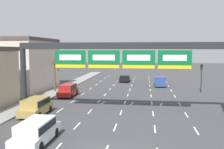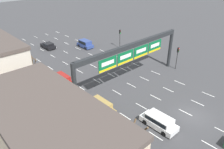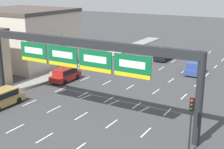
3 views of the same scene
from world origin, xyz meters
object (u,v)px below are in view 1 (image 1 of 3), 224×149
(suv_white, at_px, (36,130))
(traffic_light_mid_block, at_px, (202,72))
(tree_bare_second, at_px, (54,73))
(suv_blue, at_px, (160,81))
(sign_gantry, at_px, (121,58))
(suv_gold, at_px, (36,106))
(suv_red, at_px, (68,90))
(car_black, at_px, (125,78))

(suv_white, xyz_separation_m, traffic_light_mid_block, (15.93, 22.96, 2.18))
(suv_white, bearing_deg, tree_bare_second, 107.19)
(suv_blue, distance_m, traffic_light_mid_block, 8.45)
(sign_gantry, height_order, traffic_light_mid_block, sign_gantry)
(suv_gold, bearing_deg, suv_blue, 57.97)
(suv_red, bearing_deg, sign_gantry, -43.66)
(suv_red, height_order, suv_blue, suv_blue)
(suv_white, relative_size, suv_blue, 1.12)
(suv_red, distance_m, tree_bare_second, 4.85)
(traffic_light_mid_block, bearing_deg, suv_gold, -140.73)
(traffic_light_mid_block, height_order, tree_bare_second, tree_bare_second)
(suv_white, relative_size, tree_bare_second, 0.79)
(suv_red, xyz_separation_m, traffic_light_mid_block, (19.13, 5.76, 2.14))
(suv_blue, bearing_deg, sign_gantry, -104.69)
(sign_gantry, xyz_separation_m, tree_bare_second, (-11.33, 11.00, -2.74))
(sign_gantry, xyz_separation_m, car_black, (-1.67, 24.74, -4.98))
(traffic_light_mid_block, bearing_deg, suv_red, -163.23)
(suv_gold, relative_size, tree_bare_second, 0.76)
(car_black, bearing_deg, tree_bare_second, -125.12)
(sign_gantry, distance_m, suv_gold, 9.86)
(sign_gantry, height_order, suv_white, sign_gantry)
(car_black, relative_size, traffic_light_mid_block, 0.94)
(suv_red, relative_size, suv_white, 0.91)
(suv_red, distance_m, car_black, 18.11)
(car_black, distance_m, suv_white, 34.24)
(traffic_light_mid_block, distance_m, tree_bare_second, 22.38)
(suv_white, bearing_deg, suv_gold, 114.76)
(suv_red, height_order, traffic_light_mid_block, traffic_light_mid_block)
(suv_blue, height_order, traffic_light_mid_block, traffic_light_mid_block)
(suv_white, xyz_separation_m, tree_bare_second, (-6.29, 20.34, 2.05))
(suv_gold, relative_size, traffic_light_mid_block, 1.05)
(traffic_light_mid_block, relative_size, tree_bare_second, 0.72)
(suv_red, bearing_deg, tree_bare_second, 134.63)
(suv_blue, xyz_separation_m, traffic_light_mid_block, (5.81, -5.75, 2.12))
(car_black, bearing_deg, suv_white, -95.65)
(sign_gantry, relative_size, tree_bare_second, 3.68)
(suv_gold, bearing_deg, tree_bare_second, 102.72)
(suv_gold, height_order, traffic_light_mid_block, traffic_light_mid_block)
(suv_white, bearing_deg, car_black, 84.35)
(suv_white, height_order, traffic_light_mid_block, traffic_light_mid_block)
(suv_red, xyz_separation_m, tree_bare_second, (-3.10, 3.14, 2.01))
(car_black, height_order, suv_gold, suv_gold)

